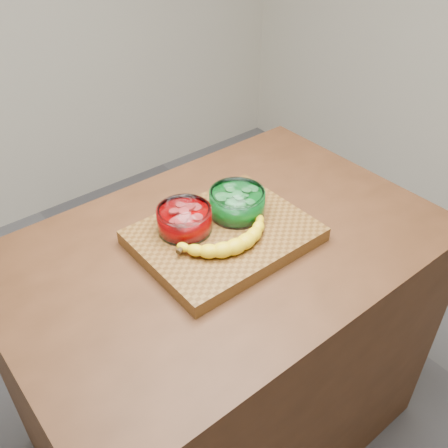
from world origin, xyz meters
TOP-DOWN VIEW (x-y plane):
  - ground at (0.00, 0.00)m, footprint 3.50×3.50m
  - counter at (0.00, 0.00)m, footprint 1.20×0.80m
  - cutting_board at (0.00, 0.00)m, footprint 0.45×0.35m
  - bowl_red at (-0.08, 0.07)m, footprint 0.14×0.14m
  - bowl_green at (0.07, 0.04)m, footprint 0.15×0.15m
  - banana at (-0.03, -0.05)m, footprint 0.29×0.15m

SIDE VIEW (x-z plane):
  - ground at x=0.00m, z-range 0.00..0.00m
  - counter at x=0.00m, z-range 0.00..0.90m
  - cutting_board at x=0.00m, z-range 0.90..0.94m
  - banana at x=-0.03m, z-range 0.94..0.98m
  - bowl_red at x=-0.08m, z-range 0.94..1.01m
  - bowl_green at x=0.07m, z-range 0.94..1.01m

